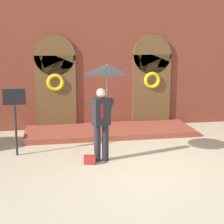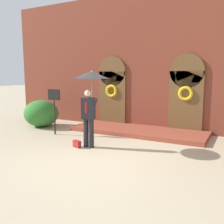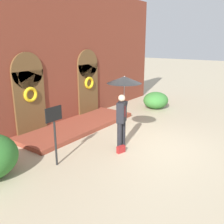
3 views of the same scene
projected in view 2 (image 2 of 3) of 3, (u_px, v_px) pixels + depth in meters
The scene contains 6 objects.
ground_plane at pixel (97, 155), 7.09m from camera, with size 80.00×80.00×0.00m, color tan.
building_facade at pixel (149, 64), 10.32m from camera, with size 14.00×2.30×5.60m.
person_with_umbrella at pixel (91, 86), 7.52m from camera, with size 1.10×1.10×2.36m.
handbag at pixel (77, 144), 7.80m from camera, with size 0.28×0.12×0.22m, color maroon.
sign_post at pixel (54, 104), 9.36m from camera, with size 0.56×0.06×1.72m.
shrub_left at pixel (41, 113), 10.90m from camera, with size 1.55×1.42×1.17m, color #2D6B28.
Camera 2 is at (3.58, -5.83, 2.26)m, focal length 40.00 mm.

